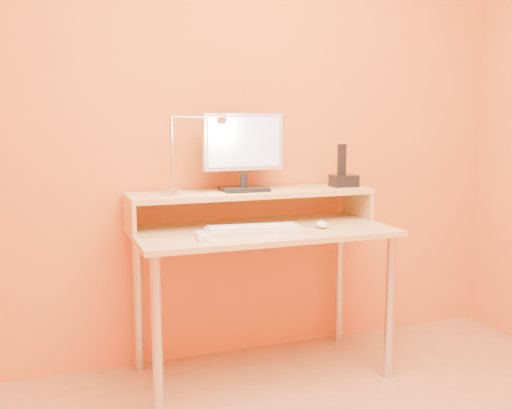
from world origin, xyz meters
name	(u,v)px	position (x,y,z in m)	size (l,w,h in m)	color
wall_back	(240,114)	(0.00, 1.50, 1.25)	(3.00, 0.04, 2.50)	orange
desk_leg_fl	(157,338)	(-0.55, 0.93, 0.35)	(0.04, 0.04, 0.69)	silver
desk_leg_fr	(390,308)	(0.55, 0.93, 0.35)	(0.04, 0.04, 0.69)	silver
desk_leg_bl	(138,302)	(-0.55, 1.43, 0.35)	(0.04, 0.04, 0.69)	silver
desk_leg_br	(339,280)	(0.55, 1.43, 0.35)	(0.04, 0.04, 0.69)	silver
desk_lower	(262,231)	(0.00, 1.18, 0.71)	(1.20, 0.60, 0.03)	tan
shelf_riser_left	(130,216)	(-0.59, 1.33, 0.79)	(0.02, 0.30, 0.14)	tan
shelf_riser_right	(357,203)	(0.59, 1.33, 0.79)	(0.02, 0.30, 0.14)	tan
desk_shelf	(251,193)	(0.00, 1.33, 0.87)	(1.20, 0.30, 0.03)	tan
monitor_foot	(244,189)	(-0.04, 1.33, 0.89)	(0.22, 0.16, 0.02)	black
monitor_neck	(244,180)	(-0.04, 1.33, 0.93)	(0.04, 0.04, 0.07)	black
monitor_panel	(243,142)	(-0.04, 1.34, 1.12)	(0.40, 0.04, 0.27)	silver
monitor_back	(242,142)	(-0.04, 1.36, 1.12)	(0.36, 0.01, 0.23)	black
monitor_screen	(244,142)	(-0.04, 1.32, 1.12)	(0.36, 0.00, 0.24)	#ABBEE0
lamp_base	(172,192)	(-0.40, 1.30, 0.89)	(0.10, 0.10, 0.03)	silver
lamp_post	(172,154)	(-0.40, 1.30, 1.07)	(0.01, 0.01, 0.33)	silver
lamp_arm	(197,117)	(-0.28, 1.30, 1.24)	(0.01, 0.01, 0.24)	silver
lamp_head	(222,121)	(-0.16, 1.30, 1.22)	(0.04, 0.04, 0.03)	silver
lamp_bulb	(222,124)	(-0.16, 1.30, 1.20)	(0.03, 0.03, 0.00)	#FFEAC6
phone_dock	(344,181)	(0.51, 1.33, 0.91)	(0.13, 0.10, 0.06)	black
phone_handset	(342,160)	(0.49, 1.33, 1.02)	(0.04, 0.03, 0.16)	black
phone_led	(356,181)	(0.55, 1.28, 0.91)	(0.01, 0.00, 0.04)	#1352FC
keyboard	(253,230)	(-0.08, 1.09, 0.73)	(0.43, 0.14, 0.02)	silver
mouse	(322,224)	(0.27, 1.09, 0.74)	(0.06, 0.10, 0.03)	white
remote_control	(202,237)	(-0.33, 1.04, 0.73)	(0.05, 0.17, 0.02)	silver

